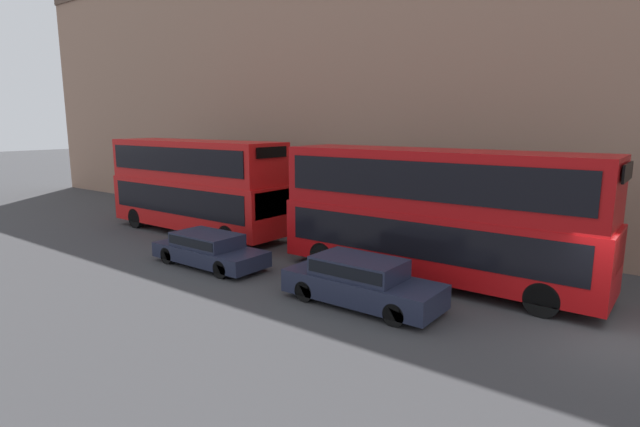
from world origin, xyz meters
The scene contains 6 objects.
ground_plane centered at (0.00, 0.00, 0.00)m, with size 200.00×200.00×0.00m, color #38383A.
bus_leading centered at (1.60, 5.67, 2.43)m, with size 2.59×10.78×4.42m.
bus_second_in_queue centered at (1.60, 17.95, 2.45)m, with size 2.59×10.03×4.46m.
car_dark_sedan centered at (-1.80, 6.37, 0.75)m, with size 1.76×4.76×1.42m.
car_hatchback centered at (-1.80, 13.11, 0.66)m, with size 1.77×4.68×1.24m.
pedestrian centered at (4.33, 16.46, 0.82)m, with size 0.36×0.36×1.78m.
Camera 1 is at (-13.66, -1.16, 5.32)m, focal length 28.00 mm.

